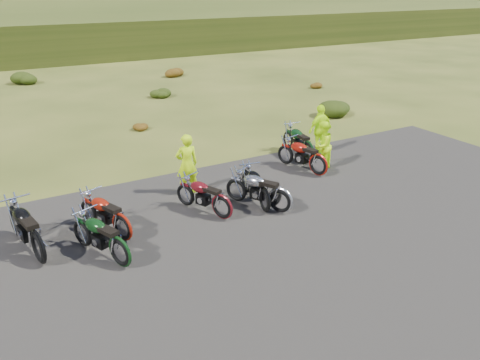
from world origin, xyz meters
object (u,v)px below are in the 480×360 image
person_middle (187,165)px  motorcycle_3 (280,214)px  motorcycle_0 (42,264)px  motorcycle_7 (307,163)px

person_middle → motorcycle_3: bearing=129.7°
motorcycle_0 → person_middle: size_ratio=1.25×
motorcycle_3 → motorcycle_7: 4.02m
motorcycle_7 → person_middle: bearing=100.6°
motorcycle_0 → motorcycle_3: 5.94m
motorcycle_3 → motorcycle_7: motorcycle_7 is taller
motorcycle_7 → person_middle: (-4.58, -0.32, 0.89)m
motorcycle_0 → person_middle: 4.76m
motorcycle_0 → person_middle: person_middle is taller
motorcycle_7 → person_middle: size_ratio=1.18×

